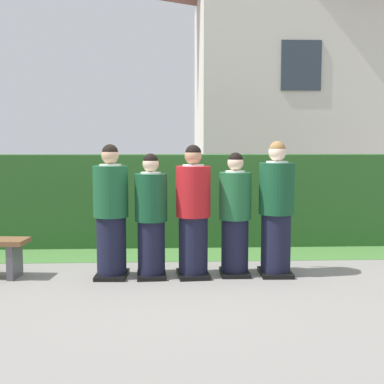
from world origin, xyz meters
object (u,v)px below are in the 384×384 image
Objects in this scene: student_front_row_3 at (235,217)px; student_front_row_4 at (276,212)px; student_front_row_1 at (151,219)px; student_front_row_0 at (111,215)px; student_in_red_blazer at (193,214)px.

student_front_row_3 is 0.52m from student_front_row_4.
student_front_row_0 is at bearing 177.27° from student_front_row_1.
student_front_row_1 is 0.99× the size of student_front_row_3.
student_front_row_1 is 1.55m from student_front_row_4.
student_front_row_4 reaches higher than student_in_red_blazer.
student_front_row_1 is 1.04m from student_front_row_3.
student_front_row_0 is 1.00× the size of student_in_red_blazer.
student_front_row_3 is at bearing 6.14° from student_in_red_blazer.
student_front_row_4 reaches higher than student_front_row_1.
student_front_row_1 is at bearing -2.73° from student_front_row_0.
student_in_red_blazer is 1.06× the size of student_front_row_3.
student_front_row_1 is at bearing -179.08° from student_in_red_blazer.
student_in_red_blazer reaches higher than student_front_row_1.
student_front_row_0 reaches higher than student_front_row_1.
student_in_red_blazer is (1.01, -0.02, -0.00)m from student_front_row_0.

